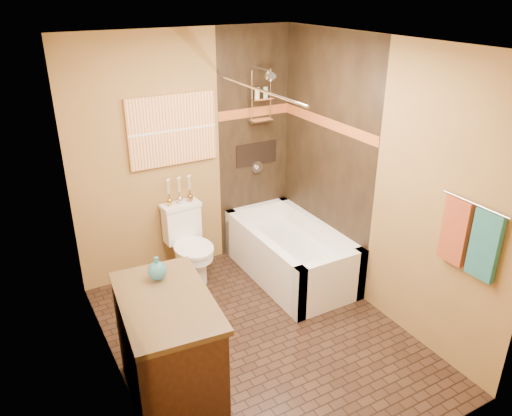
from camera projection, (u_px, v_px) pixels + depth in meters
floor at (260, 337)px, 4.43m from camera, size 3.00×3.00×0.00m
wall_left at (107, 245)px, 3.38m from camera, size 0.02×3.00×2.50m
wall_right at (377, 182)px, 4.45m from camera, size 0.02×3.00×2.50m
wall_back at (188, 156)px, 5.11m from camera, size 2.40×0.02×2.50m
wall_front at (396, 309)px, 2.73m from camera, size 2.40×0.02×2.50m
ceiling at (261, 43)px, 3.40m from camera, size 3.00×3.00×0.00m
alcove_tile_back at (254, 145)px, 5.44m from camera, size 0.85×0.01×2.50m
alcove_tile_right at (325, 158)px, 5.04m from camera, size 0.01×1.50×2.50m
mosaic_band_back at (255, 112)px, 5.28m from camera, size 0.85×0.01×0.10m
mosaic_band_right at (327, 123)px, 4.88m from camera, size 0.01×1.50×0.10m
alcove_niche at (256, 154)px, 5.49m from camera, size 0.50×0.01×0.25m
shower_fixtures at (261, 109)px, 5.19m from camera, size 0.24×0.33×1.16m
curtain_rod at (258, 89)px, 4.37m from camera, size 0.03×1.55×0.03m
towel_bar at (475, 204)px, 3.51m from camera, size 0.02×0.55×0.02m
towel_teal at (485, 245)px, 3.52m from camera, size 0.05×0.22×0.52m
towel_rust at (455, 231)px, 3.73m from camera, size 0.05×0.22×0.52m
sunset_painting at (172, 130)px, 4.90m from camera, size 0.90×0.04×0.70m
vanity_mirror at (115, 229)px, 3.05m from camera, size 0.01×1.00×0.90m
bathtub at (290, 256)px, 5.29m from camera, size 0.80×1.50×0.55m
toilet at (189, 244)px, 5.16m from camera, size 0.41×0.61×0.79m
vanity at (169, 351)px, 3.60m from camera, size 0.71×1.07×0.89m
teal_bottle at (157, 268)px, 3.61m from camera, size 0.17×0.17×0.22m
bud_vases at (179, 190)px, 5.08m from camera, size 0.28×0.06×0.28m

